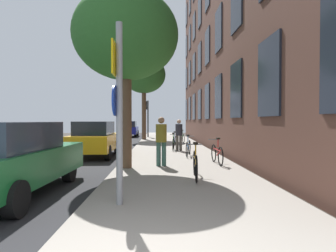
% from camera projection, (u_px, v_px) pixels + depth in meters
% --- Properties ---
extents(ground_plane, '(41.80, 41.80, 0.00)m').
position_uv_depth(ground_plane, '(114.00, 147.00, 17.14)').
color(ground_plane, '#332D28').
extents(road_asphalt, '(7.00, 38.00, 0.01)m').
position_uv_depth(road_asphalt, '(80.00, 147.00, 17.07)').
color(road_asphalt, '#232326').
rests_on(road_asphalt, ground).
extents(sidewalk, '(4.20, 38.00, 0.12)m').
position_uv_depth(sidewalk, '(169.00, 146.00, 17.26)').
color(sidewalk, gray).
rests_on(sidewalk, ground).
extents(sign_post, '(0.16, 0.60, 3.33)m').
position_uv_depth(sign_post, '(118.00, 103.00, 4.98)').
color(sign_post, gray).
rests_on(sign_post, sidewalk).
extents(traffic_light, '(0.43, 0.24, 3.48)m').
position_uv_depth(traffic_light, '(147.00, 112.00, 26.06)').
color(traffic_light, black).
rests_on(traffic_light, sidewalk).
extents(tree_near, '(3.42, 3.42, 5.79)m').
position_uv_depth(tree_near, '(126.00, 36.00, 8.89)').
color(tree_near, brown).
rests_on(tree_near, sidewalk).
extents(tree_far, '(3.63, 3.63, 6.96)m').
position_uv_depth(tree_far, '(144.00, 75.00, 22.81)').
color(tree_far, brown).
rests_on(tree_far, sidewalk).
extents(bicycle_0, '(0.42, 1.72, 0.98)m').
position_uv_depth(bicycle_0, '(195.00, 164.00, 7.27)').
color(bicycle_0, black).
rests_on(bicycle_0, sidewalk).
extents(bicycle_1, '(0.42, 1.66, 0.95)m').
position_uv_depth(bicycle_1, '(217.00, 154.00, 9.70)').
color(bicycle_1, black).
rests_on(bicycle_1, sidewalk).
extents(bicycle_2, '(0.52, 1.69, 0.94)m').
position_uv_depth(bicycle_2, '(188.00, 147.00, 12.07)').
color(bicycle_2, black).
rests_on(bicycle_2, sidewalk).
extents(bicycle_3, '(0.42, 1.71, 0.91)m').
position_uv_depth(bicycle_3, '(173.00, 143.00, 14.45)').
color(bicycle_3, black).
rests_on(bicycle_3, sidewalk).
extents(bicycle_4, '(0.46, 1.64, 0.90)m').
position_uv_depth(bicycle_4, '(175.00, 140.00, 16.86)').
color(bicycle_4, black).
rests_on(bicycle_4, sidewalk).
extents(bicycle_5, '(0.42, 1.58, 0.93)m').
position_uv_depth(bicycle_5, '(182.00, 138.00, 19.28)').
color(bicycle_5, black).
rests_on(bicycle_5, sidewalk).
extents(pedestrian_0, '(0.47, 0.47, 1.67)m').
position_uv_depth(pedestrian_0, '(161.00, 138.00, 9.28)').
color(pedestrian_0, '#33594C').
rests_on(pedestrian_0, sidewalk).
extents(pedestrian_1, '(0.48, 0.48, 1.61)m').
position_uv_depth(pedestrian_1, '(179.00, 133.00, 14.01)').
color(pedestrian_1, '#4C4742').
rests_on(pedestrian_1, sidewalk).
extents(car_0, '(1.92, 4.37, 1.62)m').
position_uv_depth(car_0, '(10.00, 159.00, 5.89)').
color(car_0, '#19662D').
rests_on(car_0, road_asphalt).
extents(car_1, '(1.81, 4.02, 1.62)m').
position_uv_depth(car_1, '(95.00, 139.00, 12.62)').
color(car_1, orange).
rests_on(car_1, road_asphalt).
extents(car_2, '(1.81, 4.26, 1.62)m').
position_uv_depth(car_2, '(129.00, 129.00, 28.54)').
color(car_2, navy).
rests_on(car_2, road_asphalt).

